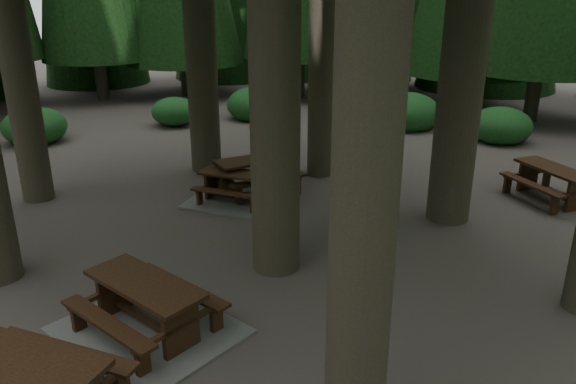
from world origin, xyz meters
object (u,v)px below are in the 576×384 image
Objects in this scene: picnic_table_d at (552,179)px; picnic_table_e at (21,380)px; picnic_table_a at (147,315)px; picnic_table_c at (236,192)px; picnic_table_b at (256,170)px.

picnic_table_e is at bearing -73.37° from picnic_table_d.
picnic_table_e is (0.29, -2.02, 0.30)m from picnic_table_a.
picnic_table_a is 1.02× the size of picnic_table_c.
picnic_table_d reaches higher than picnic_table_c.
picnic_table_c is 7.27m from picnic_table_e.
picnic_table_a is at bearing -131.65° from picnic_table_b.
picnic_table_d is (5.82, 4.52, 0.29)m from picnic_table_c.
picnic_table_b is 0.88m from picnic_table_c.
picnic_table_c is at bearing 121.16° from picnic_table_a.
picnic_table_b reaches higher than picnic_table_c.
picnic_table_c is 1.04× the size of picnic_table_e.
picnic_table_e reaches higher than picnic_table_a.
picnic_table_b is at bearing 78.14° from picnic_table_c.
picnic_table_b is 6.95m from picnic_table_d.
picnic_table_b is at bearing -116.01° from picnic_table_d.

